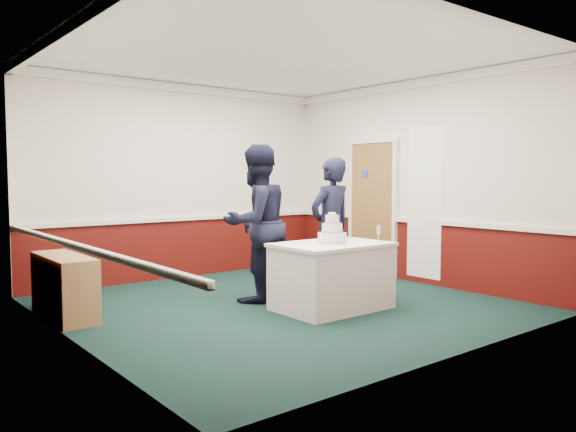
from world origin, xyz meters
TOP-DOWN VIEW (x-y plane):
  - ground at (0.00, 0.00)m, footprint 5.00×5.00m
  - room_shell at (0.08, 0.61)m, footprint 5.00×5.00m
  - sideboard at (-2.28, 1.02)m, footprint 0.41×1.20m
  - cake_table at (0.34, -0.53)m, footprint 1.32×0.92m
  - wedding_cake at (0.34, -0.53)m, footprint 0.35×0.35m
  - cake_knife at (0.31, -0.73)m, footprint 0.10×0.21m
  - champagne_flute at (0.84, -0.81)m, footprint 0.05×0.05m
  - person_man at (-0.10, 0.39)m, footprint 1.03×0.84m
  - person_woman at (0.83, 0.02)m, footprint 0.68×0.47m

SIDE VIEW (x-z plane):
  - ground at x=0.00m, z-range 0.00..0.00m
  - sideboard at x=-2.28m, z-range 0.00..0.70m
  - cake_table at x=0.34m, z-range 0.01..0.80m
  - cake_knife at x=0.31m, z-range 0.79..0.79m
  - wedding_cake at x=0.34m, z-range 0.72..1.08m
  - person_woman at x=0.83m, z-range 0.00..1.82m
  - champagne_flute at x=0.84m, z-range 0.83..1.03m
  - person_man at x=-0.10m, z-range 0.00..1.98m
  - room_shell at x=0.08m, z-range 0.47..3.47m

